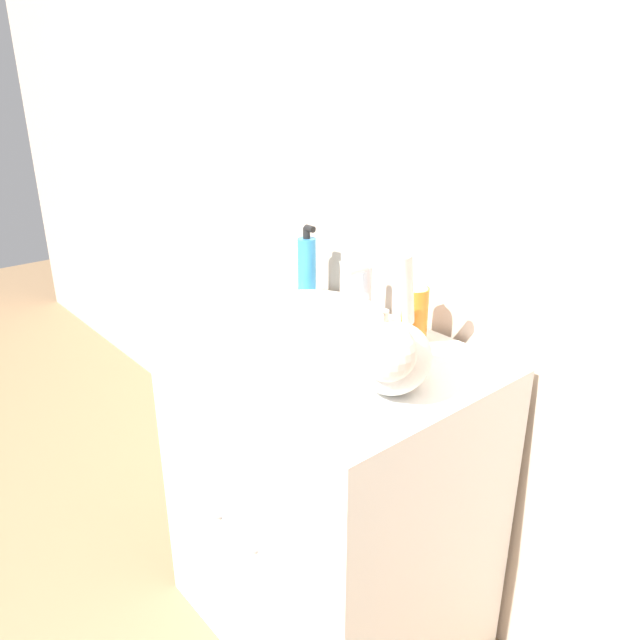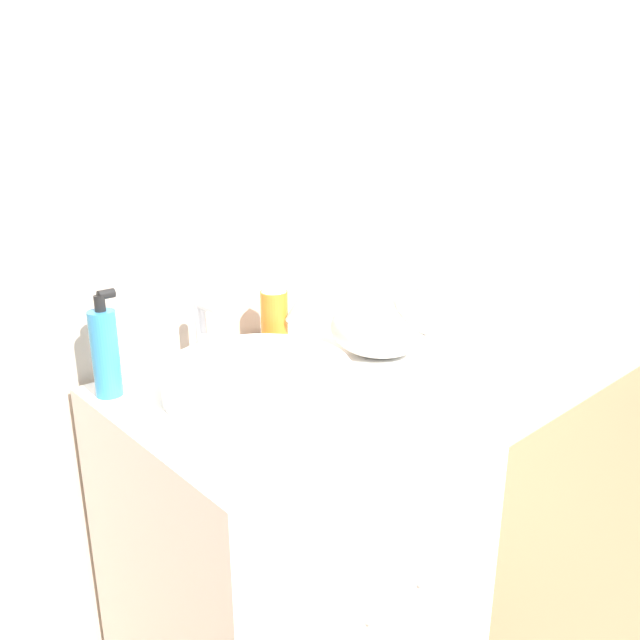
{
  "view_description": "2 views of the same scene",
  "coord_description": "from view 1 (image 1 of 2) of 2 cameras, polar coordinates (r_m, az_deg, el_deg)",
  "views": [
    {
      "loc": [
        0.97,
        -0.58,
        1.41
      ],
      "look_at": [
        0.02,
        0.23,
        0.9
      ],
      "focal_mm": 35.0,
      "sensor_mm": 36.0,
      "label": 1
    },
    {
      "loc": [
        -0.75,
        -0.61,
        1.31
      ],
      "look_at": [
        0.03,
        0.25,
        0.93
      ],
      "focal_mm": 35.0,
      "sensor_mm": 36.0,
      "label": 2
    }
  ],
  "objects": [
    {
      "name": "wall_back",
      "position": [
        1.53,
        10.22,
        15.8
      ],
      "size": [
        6.0,
        0.05,
        2.5
      ],
      "color": "#C6B29E",
      "rests_on": "ground_plane"
    },
    {
      "name": "vanity_cabinet",
      "position": [
        1.64,
        0.7,
        -15.69
      ],
      "size": [
        0.72,
        0.56,
        0.81
      ],
      "color": "white",
      "rests_on": "ground_plane"
    },
    {
      "name": "sink_basin",
      "position": [
        1.49,
        -1.15,
        -0.52
      ],
      "size": [
        0.36,
        0.36,
        0.06
      ],
      "color": "white",
      "rests_on": "vanity_cabinet"
    },
    {
      "name": "soap_bottle",
      "position": [
        1.74,
        -1.21,
        4.95
      ],
      "size": [
        0.05,
        0.05,
        0.21
      ],
      "color": "#338CCC",
      "rests_on": "vanity_cabinet"
    },
    {
      "name": "faucet",
      "position": [
        1.6,
        4.13,
        2.25
      ],
      "size": [
        0.15,
        0.09,
        0.15
      ],
      "color": "silver",
      "rests_on": "vanity_cabinet"
    },
    {
      "name": "cat",
      "position": [
        1.23,
        6.69,
        -3.07
      ],
      "size": [
        0.26,
        0.33,
        0.26
      ],
      "rotation": [
        0.0,
        0.0,
        -0.98
      ],
      "color": "silver",
      "rests_on": "vanity_cabinet"
    },
    {
      "name": "spray_bottle",
      "position": [
        1.47,
        8.66,
        1.03
      ],
      "size": [
        0.06,
        0.06,
        0.17
      ],
      "color": "orange",
      "rests_on": "vanity_cabinet"
    }
  ]
}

